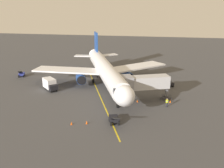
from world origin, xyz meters
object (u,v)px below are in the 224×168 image
Objects in this scene: jet_bridge at (141,83)px; safety_cone_wing_starboard at (170,101)px; tug_near_nose at (169,83)px; safety_cone_nose_right at (137,101)px; airplane at (105,70)px; safety_cone_nose_left at (71,123)px; belt_loader_starboard_side at (114,119)px; box_truck_portside at (50,84)px; safety_cone_wing_port at (87,122)px; belt_loader_rear_apron at (21,74)px; ground_crew_marshaller at (167,103)px; ground_crew_wing_walker at (97,75)px.

safety_cone_wing_starboard is (-5.88, -0.22, -3.49)m from jet_bridge.
tug_near_nose is 13.48m from safety_cone_nose_right.
safety_cone_nose_right is at bearing 134.22° from airplane.
tug_near_nose reaches higher than safety_cone_nose_left.
belt_loader_starboard_side is 10.38m from safety_cone_nose_right.
jet_bridge reaches higher than belt_loader_starboard_side.
belt_loader_starboard_side is at bearing 67.47° from tug_near_nose.
box_truck_portside is 20.86m from safety_cone_nose_right.
safety_cone_wing_starboard is at bearing -177.90° from jet_bridge.
jet_bridge is 6.84m from safety_cone_wing_starboard.
safety_cone_nose_right is 13.28m from safety_cone_wing_port.
airplane is 25.08m from belt_loader_rear_apron.
jet_bridge is at bearing 62.64° from tug_near_nose.
safety_cone_nose_left is (15.18, 10.64, -0.61)m from ground_crew_marshaller.
ground_crew_wing_walker is at bearing -68.98° from belt_loader_starboard_side.
belt_loader_starboard_side is (-17.77, 13.47, -0.67)m from box_truck_portside.
safety_cone_nose_right is at bearing -128.09° from safety_cone_nose_left.
ground_crew_marshaller is 2.59m from safety_cone_wing_starboard.
ground_crew_marshaller is at bearing 169.54° from box_truck_portside.
belt_loader_rear_apron is (30.69, -22.35, 0.00)m from belt_loader_starboard_side.
tug_near_nose is at bearing -123.35° from safety_cone_nose_left.
ground_crew_wing_walker is 3.11× the size of safety_cone_wing_starboard.
belt_loader_rear_apron reaches higher than safety_cone_nose_right.
ground_crew_wing_walker is 27.45m from safety_cone_nose_left.
ground_crew_marshaller is 13.30m from tug_near_nose.
safety_cone_wing_port is at bearing 101.46° from ground_crew_wing_walker.
jet_bridge reaches higher than safety_cone_nose_right.
jet_bridge is (-9.40, 8.23, -0.24)m from airplane.
airplane is 13.17m from safety_cone_nose_right.
safety_cone_nose_left is (-11.11, 15.50, -1.11)m from box_truck_portside.
airplane reaches higher than ground_crew_marshaller.
ground_crew_marshaller is 0.37× the size of belt_loader_rear_apron.
jet_bridge is 19.66m from ground_crew_wing_walker.
ground_crew_wing_walker is 3.11× the size of safety_cone_nose_left.
airplane is at bearing 172.39° from belt_loader_rear_apron.
belt_loader_starboard_side reaches higher than ground_crew_marshaller.
safety_cone_wing_starboard is (-15.89, -13.06, 0.00)m from safety_cone_nose_left.
tug_near_nose is (-0.56, -13.28, -0.18)m from ground_crew_marshaller.
safety_cone_wing_port is at bearing -161.03° from safety_cone_nose_left.
box_truck_portside is 1.00× the size of belt_loader_starboard_side.
safety_cone_wing_starboard is at bearing 174.84° from box_truck_portside.
jet_bridge reaches higher than tug_near_nose.
ground_crew_wing_walker is (3.65, -6.19, -3.12)m from airplane.
safety_cone_nose_left is 1.00× the size of safety_cone_nose_right.
belt_loader_rear_apron is 34.23m from safety_cone_nose_left.
box_truck_portside is at bearing -9.61° from safety_cone_nose_right.
ground_crew_wing_walker is 0.36× the size of box_truck_portside.
ground_crew_wing_walker reaches higher than safety_cone_nose_left.
airplane is at bearing -45.78° from safety_cone_nose_right.
ground_crew_marshaller is at bearing 160.71° from belt_loader_rear_apron.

